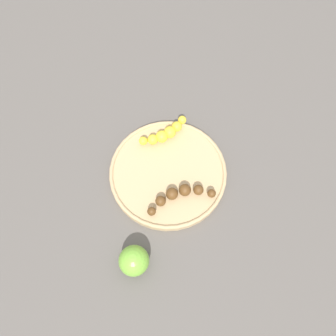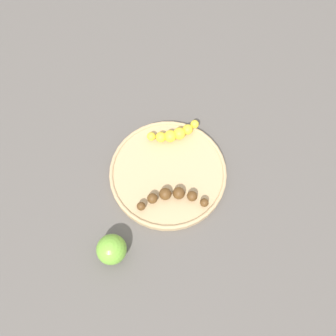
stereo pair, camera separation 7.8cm
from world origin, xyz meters
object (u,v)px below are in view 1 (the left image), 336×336
Objects in this scene: banana_yellow at (165,133)px; banana_overripe at (179,195)px; apple_green at (134,261)px; fruit_bowl at (168,172)px.

banana_yellow is 0.94× the size of banana_overripe.
apple_green is (-0.32, -0.08, -0.00)m from banana_yellow.
banana_yellow is at bearing 13.38° from apple_green.
fruit_bowl is at bearing -27.69° from banana_yellow.
fruit_bowl is 4.38× the size of apple_green.
banana_overripe is at bearing -20.39° from banana_yellow.
banana_overripe is at bearing -133.19° from fruit_bowl.
fruit_bowl is 2.26× the size of banana_overripe.
apple_green reaches higher than banana_overripe.
banana_overripe is 1.93× the size of apple_green.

